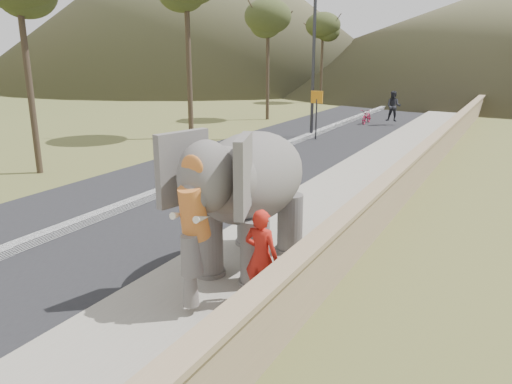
{
  "coord_description": "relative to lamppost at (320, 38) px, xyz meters",
  "views": [
    {
      "loc": [
        4.52,
        -5.94,
        4.3
      ],
      "look_at": [
        0.2,
        2.1,
        1.7
      ],
      "focal_mm": 35.0,
      "sensor_mm": 36.0,
      "label": 1
    }
  ],
  "objects": [
    {
      "name": "road",
      "position": [
        -0.31,
        -7.74,
        -4.86
      ],
      "size": [
        7.0,
        120.0,
        0.03
      ],
      "primitive_type": "cube",
      "color": "black",
      "rests_on": "ground"
    },
    {
      "name": "lamppost",
      "position": [
        0.0,
        0.0,
        0.0
      ],
      "size": [
        1.76,
        0.36,
        8.0
      ],
      "color": "#29292D",
      "rests_on": "ground"
    },
    {
      "name": "hill_left",
      "position": [
        -33.31,
        37.26,
        6.13
      ],
      "size": [
        60.0,
        60.0,
        22.0
      ],
      "primitive_type": "cone",
      "color": "brown",
      "rests_on": "ground"
    },
    {
      "name": "ground",
      "position": [
        4.69,
        -17.74,
        -4.87
      ],
      "size": [
        160.0,
        160.0,
        0.0
      ],
      "primitive_type": "plane",
      "color": "olive",
      "rests_on": "ground"
    },
    {
      "name": "signboard",
      "position": [
        0.19,
        -0.66,
        -3.23
      ],
      "size": [
        0.6,
        0.08,
        2.4
      ],
      "color": "#2D2D33",
      "rests_on": "ground"
    },
    {
      "name": "walkway",
      "position": [
        4.69,
        -7.74,
        -4.8
      ],
      "size": [
        3.0,
        120.0,
        0.15
      ],
      "primitive_type": "cube",
      "color": "#9E9687",
      "rests_on": "ground"
    },
    {
      "name": "motorcyclist",
      "position": [
        1.67,
        6.01,
        -4.06
      ],
      "size": [
        2.3,
        1.68,
        2.01
      ],
      "color": "maroon",
      "rests_on": "ground"
    },
    {
      "name": "elephant_and_man",
      "position": [
        4.71,
        -15.48,
        -3.33
      ],
      "size": [
        2.32,
        3.95,
        2.8
      ],
      "color": "slate",
      "rests_on": "ground"
    },
    {
      "name": "parapet",
      "position": [
        6.34,
        -7.74,
        -4.32
      ],
      "size": [
        0.3,
        120.0,
        1.1
      ],
      "primitive_type": "cube",
      "color": "tan",
      "rests_on": "ground"
    },
    {
      "name": "median",
      "position": [
        -0.31,
        -7.74,
        -4.76
      ],
      "size": [
        0.35,
        120.0,
        0.22
      ],
      "primitive_type": "cube",
      "color": "black",
      "rests_on": "ground"
    }
  ]
}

